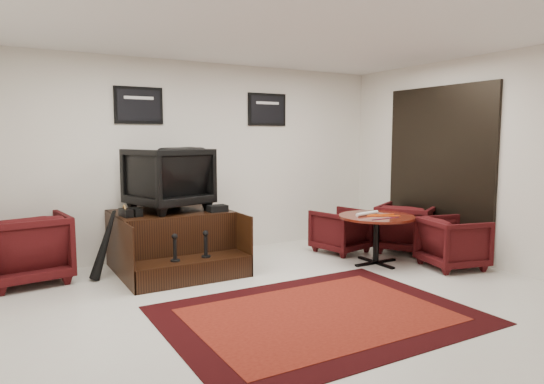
{
  "coord_description": "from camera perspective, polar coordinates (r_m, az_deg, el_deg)",
  "views": [
    {
      "loc": [
        -2.64,
        -4.21,
        1.72
      ],
      "look_at": [
        0.29,
        0.9,
        1.05
      ],
      "focal_mm": 32.0,
      "sensor_mm": 36.0,
      "label": 1
    }
  ],
  "objects": [
    {
      "name": "room_shell",
      "position": [
        5.3,
        5.36,
        7.15
      ],
      "size": [
        6.02,
        5.02,
        2.81
      ],
      "color": "silver",
      "rests_on": "ground"
    },
    {
      "name": "umbrella_black",
      "position": [
        6.21,
        -19.05,
        -5.83
      ],
      "size": [
        0.32,
        0.12,
        0.87
      ],
      "primitive_type": null,
      "color": "black",
      "rests_on": "ground"
    },
    {
      "name": "armchair_side",
      "position": [
        6.44,
        -26.9,
        -5.57
      ],
      "size": [
        0.98,
        0.93,
        0.91
      ],
      "primitive_type": "imported",
      "rotation": [
        0.0,
        0.0,
        3.27
      ],
      "color": "black",
      "rests_on": "ground"
    },
    {
      "name": "table_chair_corner",
      "position": [
        6.84,
        20.5,
        -5.33
      ],
      "size": [
        0.82,
        0.86,
        0.74
      ],
      "primitive_type": "imported",
      "rotation": [
        0.0,
        0.0,
        1.34
      ],
      "color": "black",
      "rests_on": "ground"
    },
    {
      "name": "table_chair_back",
      "position": [
        7.36,
        8.05,
        -4.26
      ],
      "size": [
        0.82,
        0.78,
        0.72
      ],
      "primitive_type": "imported",
      "rotation": [
        0.0,
        0.0,
        3.35
      ],
      "color": "black",
      "rests_on": "ground"
    },
    {
      "name": "polish_kit",
      "position": [
        6.36,
        -6.45,
        -1.93
      ],
      "size": [
        0.25,
        0.18,
        0.09
      ],
      "primitive_type": "cube",
      "rotation": [
        0.0,
        0.0,
        0.04
      ],
      "color": "black",
      "rests_on": "shine_podium"
    },
    {
      "name": "shoes_pair",
      "position": [
        6.2,
        -16.3,
        -2.32
      ],
      "size": [
        0.25,
        0.28,
        0.1
      ],
      "color": "black",
      "rests_on": "shine_podium"
    },
    {
      "name": "area_rug",
      "position": [
        4.86,
        5.52,
        -14.21
      ],
      "size": [
        2.92,
        2.19,
        0.01
      ],
      "color": "black",
      "rests_on": "ground"
    },
    {
      "name": "shine_podium",
      "position": [
        6.51,
        -11.55,
        -5.84
      ],
      "size": [
        1.46,
        1.51,
        0.75
      ],
      "color": "black",
      "rests_on": "ground"
    },
    {
      "name": "umbrella_hooked",
      "position": [
        6.25,
        -19.2,
        -5.8
      ],
      "size": [
        0.32,
        0.12,
        0.86
      ],
      "primitive_type": null,
      "color": "black",
      "rests_on": "ground"
    },
    {
      "name": "paper_roll",
      "position": [
        6.7,
        11.14,
        -2.49
      ],
      "size": [
        0.42,
        0.12,
        0.05
      ],
      "primitive_type": "cylinder",
      "rotation": [
        0.0,
        1.57,
        0.18
      ],
      "color": "silver",
      "rests_on": "meeting_table"
    },
    {
      "name": "ground",
      "position": [
        5.26,
        2.21,
        -12.62
      ],
      "size": [
        6.0,
        6.0,
        0.0
      ],
      "primitive_type": "plane",
      "color": "silver",
      "rests_on": "ground"
    },
    {
      "name": "table_chair_window",
      "position": [
        7.56,
        15.57,
        -3.82
      ],
      "size": [
        1.02,
        1.04,
        0.8
      ],
      "primitive_type": "imported",
      "rotation": [
        0.0,
        0.0,
        2.09
      ],
      "color": "black",
      "rests_on": "ground"
    },
    {
      "name": "meeting_table",
      "position": [
        6.72,
        12.21,
        -3.43
      ],
      "size": [
        1.02,
        1.02,
        0.67
      ],
      "color": "#4C120A",
      "rests_on": "ground"
    },
    {
      "name": "shine_chair",
      "position": [
        6.53,
        -12.13,
        1.91
      ],
      "size": [
        1.1,
        1.06,
        0.93
      ],
      "primitive_type": "imported",
      "rotation": [
        0.0,
        0.0,
        3.42
      ],
      "color": "black",
      "rests_on": "shine_podium"
    },
    {
      "name": "table_clutter",
      "position": [
        6.66,
        12.83,
        -2.76
      ],
      "size": [
        0.57,
        0.35,
        0.01
      ],
      "color": "#DF4B0C",
      "rests_on": "meeting_table"
    }
  ]
}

